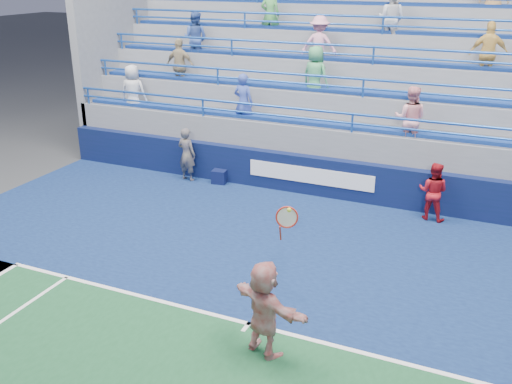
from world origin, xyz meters
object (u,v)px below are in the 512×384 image
at_px(tennis_player, 265,309).
at_px(line_judge, 187,154).
at_px(judge_chair, 220,175).
at_px(ball_girl, 433,191).

distance_m(tennis_player, line_judge, 8.54).
bearing_deg(judge_chair, tennis_player, -57.84).
relative_size(line_judge, ball_girl, 1.07).
distance_m(judge_chair, tennis_player, 8.12).
xyz_separation_m(tennis_player, ball_girl, (1.76, 6.65, -0.09)).
xyz_separation_m(judge_chair, tennis_player, (4.31, -6.85, 0.61)).
bearing_deg(tennis_player, ball_girl, 75.20).
relative_size(judge_chair, tennis_player, 0.27).
relative_size(tennis_player, ball_girl, 1.79).
relative_size(judge_chair, ball_girl, 0.49).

